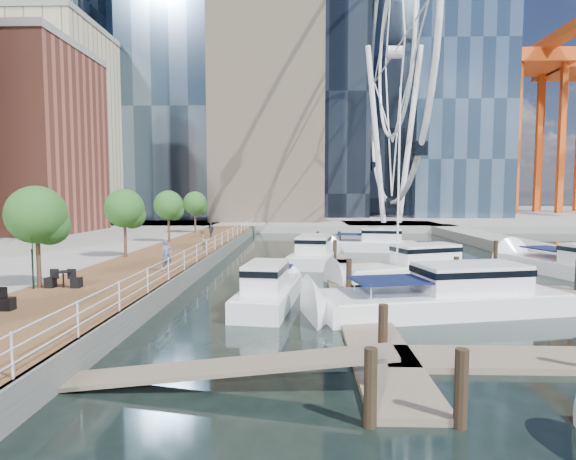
# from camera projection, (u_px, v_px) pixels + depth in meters

# --- Properties ---
(ground) EXTENTS (520.00, 520.00, 0.00)m
(ground) POSITION_uv_depth(u_px,v_px,m) (288.00, 340.00, 16.09)
(ground) COLOR black
(ground) RESTS_ON ground
(boardwalk) EXTENTS (6.00, 60.00, 1.00)m
(boardwalk) POSITION_uv_depth(u_px,v_px,m) (166.00, 262.00, 31.26)
(boardwalk) COLOR brown
(boardwalk) RESTS_ON ground
(seawall) EXTENTS (0.25, 60.00, 1.00)m
(seawall) POSITION_uv_depth(u_px,v_px,m) (208.00, 263.00, 31.17)
(seawall) COLOR #595954
(seawall) RESTS_ON ground
(land_far) EXTENTS (200.00, 114.00, 1.00)m
(land_far) POSITION_uv_depth(u_px,v_px,m) (299.00, 213.00, 117.70)
(land_far) COLOR gray
(land_far) RESTS_ON ground
(breakwater) EXTENTS (4.00, 60.00, 1.00)m
(breakwater) POSITION_uv_depth(u_px,v_px,m) (549.00, 255.00, 35.39)
(breakwater) COLOR gray
(breakwater) RESTS_ON ground
(pier) EXTENTS (14.00, 12.00, 1.00)m
(pier) POSITION_uv_depth(u_px,v_px,m) (391.00, 226.00, 67.46)
(pier) COLOR gray
(pier) RESTS_ON ground
(railing) EXTENTS (0.10, 60.00, 1.05)m
(railing) POSITION_uv_depth(u_px,v_px,m) (207.00, 248.00, 31.10)
(railing) COLOR white
(railing) RESTS_ON boardwalk
(floating_docks) EXTENTS (16.00, 34.00, 2.60)m
(floating_docks) POSITION_uv_depth(u_px,v_px,m) (432.00, 277.00, 25.76)
(floating_docks) COLOR #6D6051
(floating_docks) RESTS_ON ground
(ferris_wheel) EXTENTS (5.80, 45.60, 47.80)m
(ferris_wheel) POSITION_uv_depth(u_px,v_px,m) (394.00, 53.00, 65.49)
(ferris_wheel) COLOR white
(ferris_wheel) RESTS_ON ground
(street_trees) EXTENTS (2.60, 42.60, 4.60)m
(street_trees) POSITION_uv_depth(u_px,v_px,m) (124.00, 208.00, 30.04)
(street_trees) COLOR #3F2B1C
(street_trees) RESTS_ON ground
(yacht_foreground) EXTENTS (12.42, 5.68, 2.15)m
(yacht_foreground) POSITION_uv_depth(u_px,v_px,m) (442.00, 313.00, 19.75)
(yacht_foreground) COLOR white
(yacht_foreground) RESTS_ON ground
(pedestrian_near) EXTENTS (0.76, 0.76, 1.78)m
(pedestrian_near) POSITION_uv_depth(u_px,v_px,m) (167.00, 255.00, 24.58)
(pedestrian_near) COLOR #4F536A
(pedestrian_near) RESTS_ON boardwalk
(pedestrian_mid) EXTENTS (0.71, 0.84, 1.53)m
(pedestrian_mid) POSITION_uv_depth(u_px,v_px,m) (202.00, 239.00, 34.70)
(pedestrian_mid) COLOR gray
(pedestrian_mid) RESTS_ON boardwalk
(pedestrian_far) EXTENTS (0.93, 0.85, 1.52)m
(pedestrian_far) POSITION_uv_depth(u_px,v_px,m) (211.00, 230.00, 43.94)
(pedestrian_far) COLOR #373B45
(pedestrian_far) RESTS_ON boardwalk
(moored_yachts) EXTENTS (24.31, 36.44, 11.50)m
(moored_yachts) POSITION_uv_depth(u_px,v_px,m) (421.00, 278.00, 28.05)
(moored_yachts) COLOR white
(moored_yachts) RESTS_ON ground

